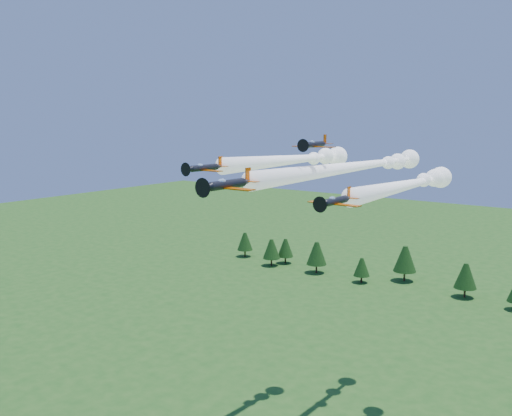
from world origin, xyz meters
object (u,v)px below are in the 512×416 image
Objects in this scene: plane_left at (298,159)px; plane_slot at (314,145)px; plane_lead at (359,166)px; plane_right at (411,184)px.

plane_slot reaches higher than plane_left.
plane_slot is at bearing -88.35° from plane_lead.
plane_slot is (10.56, -12.59, 3.22)m from plane_left.
plane_left is at bearing -170.39° from plane_right.
plane_lead reaches higher than plane_right.
plane_right is at bearing 11.54° from plane_left.
plane_left reaches higher than plane_right.
plane_left is at bearing -167.52° from plane_lead.
plane_slot is at bearing -46.38° from plane_left.
plane_lead is 9.22m from plane_right.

